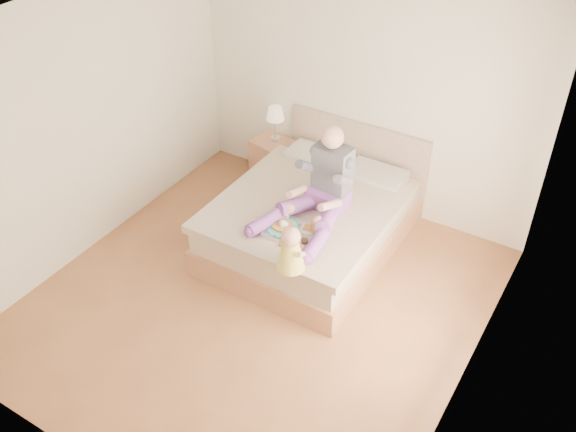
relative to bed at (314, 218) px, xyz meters
The scene contains 7 objects.
room 1.61m from the bed, 85.70° to the right, with size 4.02×4.22×2.71m.
bed is the anchor object (origin of this frame).
nightstand 1.30m from the bed, 142.10° to the left, with size 0.52×0.48×0.55m.
lamp 1.42m from the bed, 140.33° to the left, with size 0.21×0.21×0.43m.
adult 0.63m from the bed, 48.66° to the right, with size 0.77×1.12×0.92m.
tray 0.73m from the bed, 79.06° to the right, with size 0.56×0.47×0.15m.
baby 1.23m from the bed, 70.93° to the right, with size 0.29×0.39×0.44m.
Camera 1 is at (2.60, -3.68, 4.41)m, focal length 40.00 mm.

